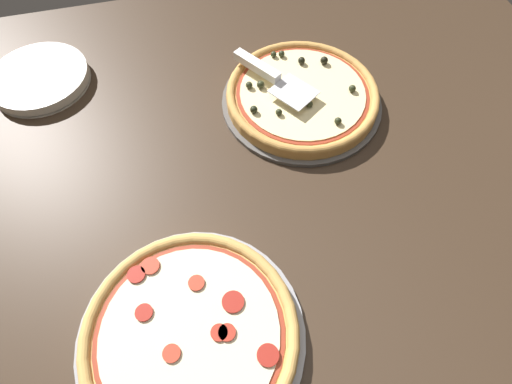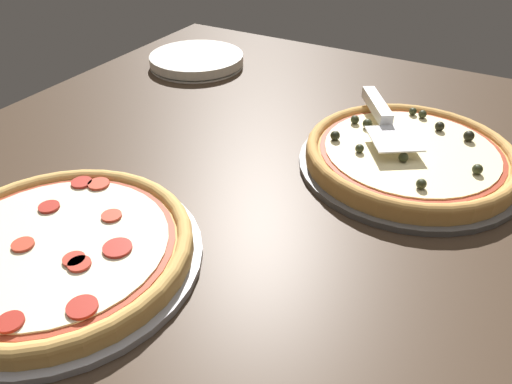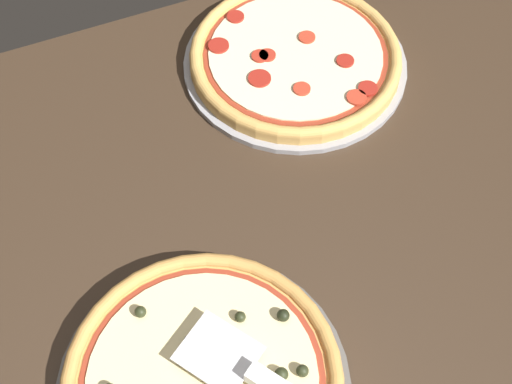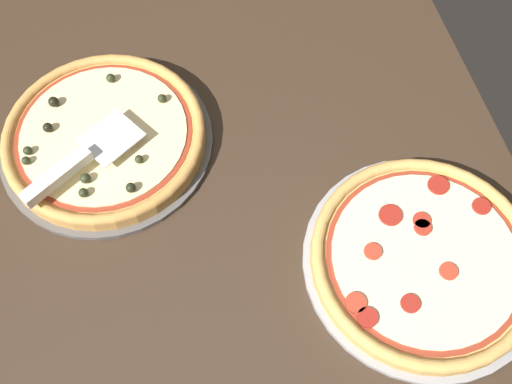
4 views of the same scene
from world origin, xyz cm
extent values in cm
cube|color=#38281C|center=(0.00, 0.00, -1.80)|extent=(146.90, 117.13, 3.60)
cylinder|color=#565451|center=(-5.29, -8.30, 0.50)|extent=(36.32, 36.32, 1.00)
cylinder|color=#C68E47|center=(-5.29, -8.30, 2.10)|extent=(34.14, 34.14, 2.19)
torus|color=#C68E47|center=(-5.29, -8.30, 3.19)|extent=(34.14, 34.14, 1.89)
cylinder|color=maroon|center=(-5.29, -8.30, 3.27)|extent=(29.67, 29.67, 0.15)
cylinder|color=beige|center=(-5.29, -8.30, 3.39)|extent=(27.99, 27.99, 0.40)
sphere|color=black|center=(6.74, -5.05, 4.41)|extent=(1.62, 1.62, 1.62)
sphere|color=#282D19|center=(5.95, -12.42, 4.36)|extent=(1.53, 1.53, 1.53)
sphere|color=#282D19|center=(-3.95, -20.58, 4.33)|extent=(1.47, 1.47, 1.47)
sphere|color=#282D19|center=(1.74, -3.11, 4.30)|extent=(1.42, 1.42, 1.42)
sphere|color=#282D19|center=(3.45, -11.86, 4.44)|extent=(1.70, 1.70, 1.70)
sphere|color=#282D19|center=(-9.51, 2.36, 4.35)|extent=(1.52, 1.52, 1.52)
sphere|color=black|center=(-12.84, -15.75, 4.49)|extent=(1.79, 1.79, 1.79)
sphere|color=#282D19|center=(-15.88, -5.70, 4.38)|extent=(1.58, 1.58, 1.58)
sphere|color=black|center=(-7.76, -17.08, 4.41)|extent=(1.63, 1.63, 1.63)
sphere|color=#282D19|center=(-5.21, -3.71, 4.36)|extent=(1.53, 1.53, 1.53)
sphere|color=#282D19|center=(-2.10, -20.95, 4.29)|extent=(1.39, 1.39, 1.39)
cylinder|color=#939399|center=(27.63, 36.58, 0.50)|extent=(36.83, 36.83, 1.00)
cylinder|color=tan|center=(27.63, 36.58, 1.85)|extent=(34.62, 34.62, 1.70)
torus|color=tan|center=(27.63, 36.58, 2.70)|extent=(34.62, 34.62, 1.99)
cylinder|color=maroon|center=(27.63, 36.58, 2.78)|extent=(30.09, 30.09, 0.15)
cylinder|color=beige|center=(27.63, 36.58, 2.90)|extent=(28.39, 28.39, 0.40)
cylinder|color=#B73823|center=(32.23, 24.09, 3.30)|extent=(3.12, 3.12, 0.40)
cylinder|color=maroon|center=(21.72, 47.97, 3.30)|extent=(2.94, 2.94, 0.40)
cylinder|color=#B73823|center=(25.19, 28.97, 3.30)|extent=(2.74, 2.74, 0.40)
cylinder|color=maroon|center=(19.99, 33.55, 3.30)|extent=(3.66, 3.66, 0.40)
cylinder|color=#AD2D1E|center=(23.12, 37.70, 3.30)|extent=(2.73, 2.73, 0.40)
cylinder|color=#B73823|center=(30.74, 38.89, 3.30)|extent=(2.79, 2.79, 0.40)
cylinder|color=maroon|center=(34.71, 25.04, 3.30)|extent=(3.06, 3.06, 0.40)
cylinder|color=maroon|center=(34.14, 31.69, 3.30)|extent=(2.88, 2.88, 0.40)
cylinder|color=maroon|center=(16.64, 42.77, 3.30)|extent=(3.44, 3.44, 0.40)
cylinder|color=#AD2D1E|center=(21.94, 37.98, 3.30)|extent=(2.77, 2.77, 0.40)
cube|color=silver|center=(-2.59, -6.89, 5.50)|extent=(11.12, 11.49, 0.24)
cube|color=white|center=(3.31, -15.74, 6.38)|extent=(8.73, 11.58, 2.00)
camera|label=1|loc=(20.94, 52.27, 67.61)|focal=28.00mm
camera|label=2|loc=(-17.95, 65.88, 44.29)|focal=35.00mm
camera|label=3|loc=(-10.50, -37.15, 86.73)|focal=50.00mm
camera|label=4|loc=(55.40, 3.96, 86.68)|focal=42.00mm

